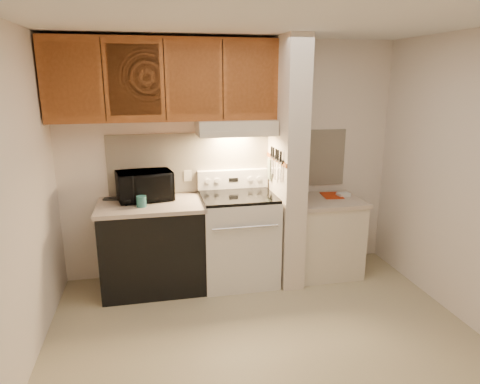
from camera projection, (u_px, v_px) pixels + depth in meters
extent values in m
plane|color=#BBAE88|center=(267.00, 342.00, 3.52)|extent=(3.60, 3.60, 0.00)
plane|color=white|center=(273.00, 17.00, 2.87)|extent=(3.60, 3.60, 0.00)
cube|color=white|center=(232.00, 160.00, 4.61)|extent=(3.60, 2.50, 0.02)
cube|color=white|center=(8.00, 211.00, 2.84)|extent=(0.02, 3.00, 2.50)
cube|color=white|center=(478.00, 184.00, 3.55)|extent=(0.02, 3.00, 2.50)
cube|color=white|center=(232.00, 161.00, 4.61)|extent=(2.60, 0.02, 0.63)
cube|color=silver|center=(238.00, 240.00, 4.49)|extent=(0.76, 0.65, 0.92)
cube|color=black|center=(245.00, 247.00, 4.18)|extent=(0.50, 0.01, 0.30)
cylinder|color=silver|center=(246.00, 227.00, 4.09)|extent=(0.65, 0.02, 0.02)
cube|color=black|center=(238.00, 196.00, 4.37)|extent=(0.74, 0.64, 0.03)
cube|color=silver|center=(233.00, 179.00, 4.61)|extent=(0.76, 0.08, 0.20)
cube|color=black|center=(234.00, 180.00, 4.57)|extent=(0.10, 0.01, 0.04)
cylinder|color=silver|center=(208.00, 181.00, 4.51)|extent=(0.05, 0.02, 0.05)
cylinder|color=silver|center=(217.00, 181.00, 4.53)|extent=(0.05, 0.02, 0.05)
cylinder|color=silver|center=(250.00, 179.00, 4.60)|extent=(0.05, 0.02, 0.05)
cylinder|color=silver|center=(259.00, 179.00, 4.62)|extent=(0.05, 0.02, 0.05)
cube|color=black|center=(153.00, 248.00, 4.33)|extent=(1.00, 0.63, 0.87)
cube|color=#C1AE9B|center=(151.00, 205.00, 4.21)|extent=(1.04, 0.67, 0.04)
cube|color=black|center=(115.00, 199.00, 4.33)|extent=(0.24, 0.12, 0.02)
cylinder|color=#296867|center=(141.00, 201.00, 4.08)|extent=(0.10, 0.10, 0.11)
cube|color=beige|center=(188.00, 176.00, 4.53)|extent=(0.08, 0.01, 0.12)
imported|color=black|center=(145.00, 186.00, 4.29)|extent=(0.59, 0.45, 0.29)
cube|color=beige|center=(287.00, 164.00, 4.38)|extent=(0.22, 0.70, 2.50)
cube|color=#9A5022|center=(276.00, 160.00, 4.35)|extent=(0.01, 0.70, 0.04)
cube|color=black|center=(277.00, 159.00, 4.29)|extent=(0.02, 0.42, 0.04)
cube|color=silver|center=(280.00, 172.00, 4.17)|extent=(0.01, 0.03, 0.16)
cylinder|color=black|center=(281.00, 157.00, 4.12)|extent=(0.02, 0.02, 0.10)
cube|color=silver|center=(278.00, 171.00, 4.23)|extent=(0.01, 0.04, 0.18)
cylinder|color=black|center=(278.00, 155.00, 4.21)|extent=(0.02, 0.02, 0.10)
cube|color=silver|center=(275.00, 170.00, 4.33)|extent=(0.01, 0.04, 0.20)
cylinder|color=black|center=(276.00, 154.00, 4.27)|extent=(0.02, 0.02, 0.10)
cube|color=silver|center=(273.00, 166.00, 4.41)|extent=(0.01, 0.04, 0.16)
cylinder|color=black|center=(273.00, 152.00, 4.36)|extent=(0.02, 0.02, 0.10)
cube|color=silver|center=(271.00, 166.00, 4.47)|extent=(0.01, 0.04, 0.18)
cylinder|color=black|center=(272.00, 151.00, 4.43)|extent=(0.02, 0.02, 0.10)
cube|color=gray|center=(270.00, 169.00, 4.54)|extent=(0.03, 0.09, 0.22)
cube|color=beige|center=(325.00, 238.00, 4.69)|extent=(0.70, 0.60, 0.81)
cube|color=#C1AE9B|center=(327.00, 201.00, 4.58)|extent=(0.74, 0.64, 0.04)
cube|color=#B52F0D|center=(332.00, 195.00, 4.69)|extent=(0.23, 0.29, 0.01)
cube|color=white|center=(343.00, 195.00, 4.68)|extent=(0.15, 0.11, 0.04)
cube|color=beige|center=(236.00, 127.00, 4.31)|extent=(0.78, 0.44, 0.15)
cube|color=beige|center=(240.00, 134.00, 4.12)|extent=(0.78, 0.04, 0.06)
cube|color=#9A5022|center=(164.00, 80.00, 4.09)|extent=(2.18, 0.33, 0.77)
cube|color=#9A5022|center=(71.00, 80.00, 3.78)|extent=(0.46, 0.01, 0.63)
cube|color=black|center=(103.00, 80.00, 3.83)|extent=(0.01, 0.01, 0.73)
cube|color=#9A5022|center=(134.00, 80.00, 3.89)|extent=(0.46, 0.01, 0.63)
cube|color=black|center=(165.00, 80.00, 3.94)|extent=(0.01, 0.01, 0.73)
cube|color=#9A5022|center=(194.00, 80.00, 4.00)|extent=(0.46, 0.01, 0.63)
cube|color=black|center=(223.00, 80.00, 4.05)|extent=(0.01, 0.01, 0.73)
cube|color=#9A5022|center=(251.00, 80.00, 4.11)|extent=(0.46, 0.01, 0.63)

